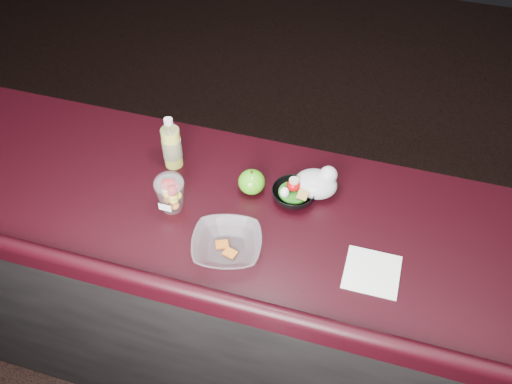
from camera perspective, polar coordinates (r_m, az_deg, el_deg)
room_shell at (r=1.11m, az=-7.51°, el=15.47°), size 8.00×8.00×8.00m
counter at (r=2.25m, az=-1.39°, el=-10.40°), size 4.06×0.71×1.02m
lemonade_bottle at (r=1.96m, az=-8.42°, el=4.58°), size 0.07×0.07×0.20m
fruit_cup at (r=1.82m, az=-8.59°, el=-0.02°), size 0.10×0.10×0.14m
green_apple at (r=1.88m, az=-0.44°, el=1.02°), size 0.09×0.09×0.09m
plastic_bag at (r=1.88m, az=6.16°, el=0.93°), size 0.14×0.12×0.10m
snack_bowl at (r=1.86m, az=3.76°, el=-0.13°), size 0.18×0.18×0.08m
takeout_bowl at (r=1.72m, az=-2.93°, el=-5.35°), size 0.25×0.25×0.05m
paper_napkin at (r=1.72m, az=11.52°, el=-7.85°), size 0.16×0.16×0.00m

